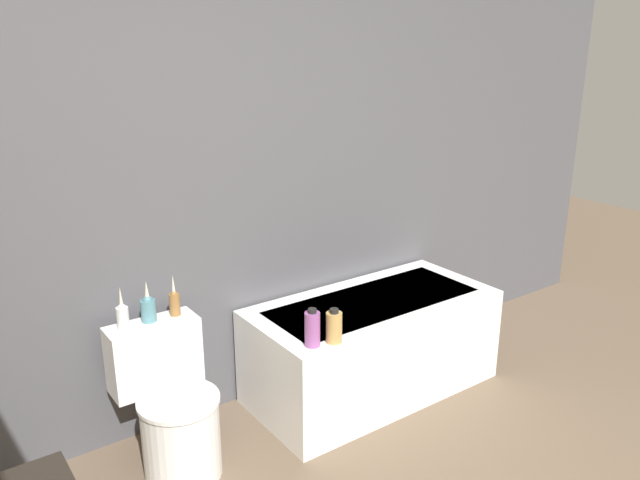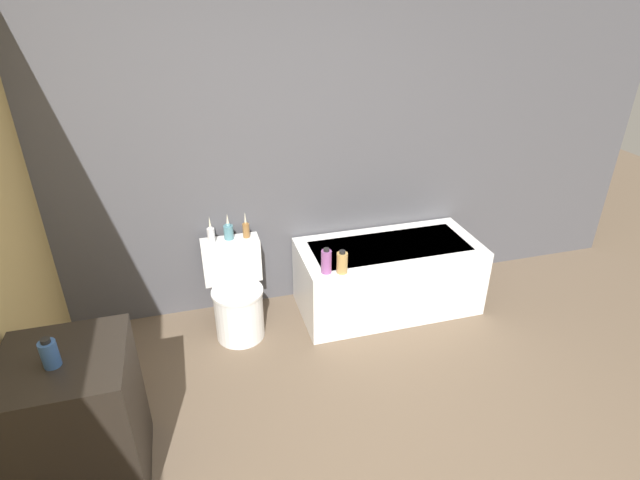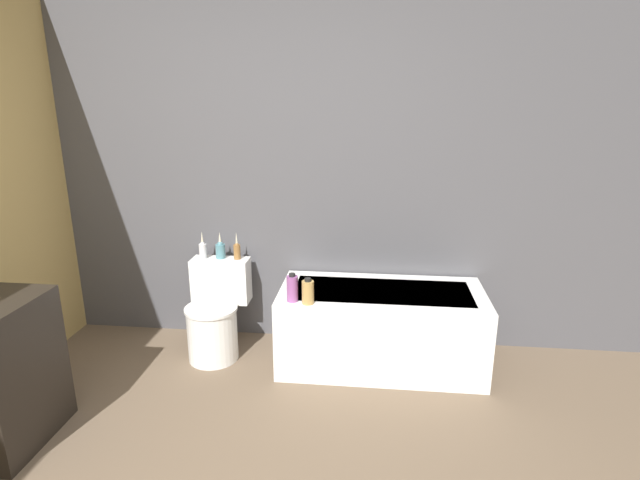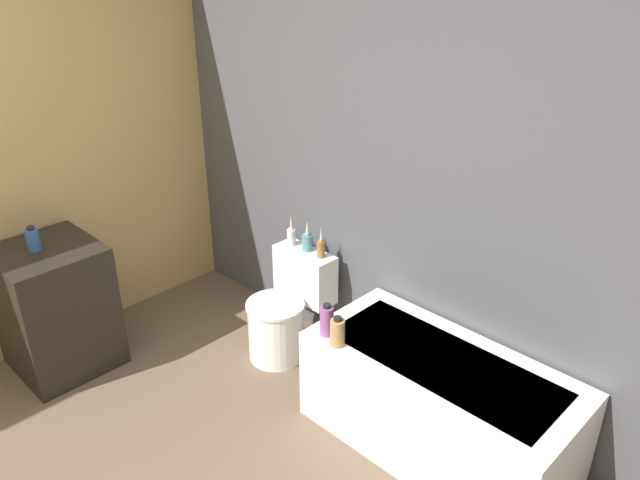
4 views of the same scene
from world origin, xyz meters
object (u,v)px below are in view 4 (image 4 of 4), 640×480
vase_gold (291,235)px  shampoo_bottle_short (337,332)px  shampoo_bottle_tall (327,321)px  vase_silver (307,240)px  soap_bottle_glass (33,239)px  vase_bronze (321,247)px  toilet (286,311)px  bathtub (438,404)px

vase_gold → shampoo_bottle_short: vase_gold is taller
shampoo_bottle_tall → vase_silver: bearing=143.1°
vase_silver → shampoo_bottle_short: 0.88m
soap_bottle_glass → vase_bronze: (1.07, 1.32, -0.15)m
toilet → soap_bottle_glass: soap_bottle_glass is taller
vase_silver → toilet: bearing=-90.0°
shampoo_bottle_short → toilet: bearing=158.1°
toilet → soap_bottle_glass: 1.58m
bathtub → shampoo_bottle_tall: (-0.58, -0.24, 0.36)m
vase_gold → shampoo_bottle_tall: bearing=-30.8°
soap_bottle_glass → shampoo_bottle_tall: soap_bottle_glass is taller
shampoo_bottle_tall → bathtub: bearing=22.4°
vase_silver → vase_bronze: (0.13, -0.01, -0.00)m
soap_bottle_glass → vase_gold: bearing=58.0°
vase_gold → vase_silver: size_ratio=1.03×
toilet → vase_gold: size_ratio=3.22×
vase_silver → bathtub: bearing=-10.5°
bathtub → shampoo_bottle_tall: 0.73m
shampoo_bottle_tall → vase_bronze: bearing=136.9°
soap_bottle_glass → shampoo_bottle_tall: size_ratio=0.80×
vase_bronze → shampoo_bottle_tall: vase_bronze is taller
vase_gold → vase_bronze: 0.26m
vase_silver → shampoo_bottle_short: bearing=-34.3°
bathtub → shampoo_bottle_short: size_ratio=8.15×
vase_gold → vase_silver: vase_gold is taller
vase_gold → vase_silver: (0.13, 0.02, -0.00)m
toilet → vase_silver: bearing=90.0°
toilet → vase_silver: size_ratio=3.33×
vase_bronze → toilet: bearing=-123.2°
vase_gold → shampoo_bottle_tall: vase_gold is taller
vase_silver → shampoo_bottle_short: vase_silver is taller
vase_silver → shampoo_bottle_short: (0.72, -0.49, -0.11)m
vase_silver → soap_bottle_glass: bearing=-125.4°
soap_bottle_glass → shampoo_bottle_short: bearing=26.5°
bathtub → vase_bronze: size_ratio=6.83×
soap_bottle_glass → shampoo_bottle_short: 1.88m
toilet → vase_silver: 0.49m
toilet → vase_gold: (-0.13, 0.18, 0.44)m
vase_silver → shampoo_bottle_tall: 0.78m
toilet → soap_bottle_glass: bearing=-130.1°
vase_gold → shampoo_bottle_short: bearing=-29.1°
soap_bottle_glass → vase_silver: 1.63m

